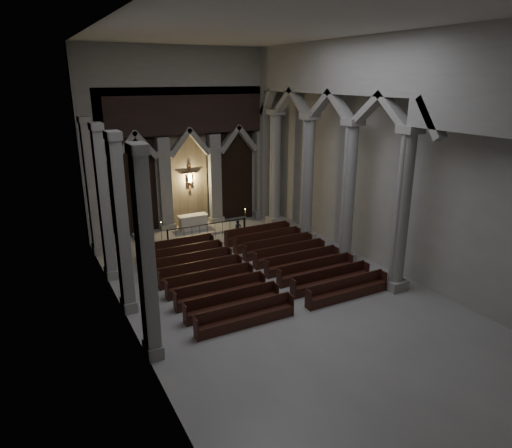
# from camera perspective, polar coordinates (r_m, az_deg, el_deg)

# --- Properties ---
(room) EXTENTS (24.00, 24.10, 12.00)m
(room) POSITION_cam_1_polar(r_m,az_deg,el_deg) (20.53, 2.55, 10.93)
(room) COLOR #A2A09A
(room) RESTS_ON ground
(sanctuary_wall) EXTENTS (14.00, 0.77, 12.00)m
(sanctuary_wall) POSITION_cam_1_polar(r_m,az_deg,el_deg) (31.09, -8.45, 11.30)
(sanctuary_wall) COLOR #9B9891
(sanctuary_wall) RESTS_ON ground
(right_arcade) EXTENTS (1.00, 24.00, 12.00)m
(right_arcade) POSITION_cam_1_polar(r_m,az_deg,el_deg) (24.75, 12.28, 12.27)
(right_arcade) COLOR #9B9891
(right_arcade) RESTS_ON ground
(left_pilasters) EXTENTS (0.60, 13.00, 8.03)m
(left_pilasters) POSITION_cam_1_polar(r_m,az_deg,el_deg) (22.26, -17.53, 0.94)
(left_pilasters) COLOR #9B9891
(left_pilasters) RESTS_ON ground
(sanctuary_step) EXTENTS (8.50, 2.60, 0.15)m
(sanctuary_step) POSITION_cam_1_polar(r_m,az_deg,el_deg) (31.64, -7.35, -0.70)
(sanctuary_step) COLOR #9B9891
(sanctuary_step) RESTS_ON ground
(altar) EXTENTS (1.99, 0.80, 1.01)m
(altar) POSITION_cam_1_polar(r_m,az_deg,el_deg) (31.40, -7.88, 0.25)
(altar) COLOR silver
(altar) RESTS_ON sanctuary_step
(altar_rail) EXTENTS (5.42, 0.09, 1.07)m
(altar_rail) POSITION_cam_1_polar(r_m,az_deg,el_deg) (29.74, -6.09, -0.59)
(altar_rail) COLOR black
(altar_rail) RESTS_ON ground
(candle_stand_left) EXTENTS (0.26, 0.26, 1.54)m
(candle_stand_left) POSITION_cam_1_polar(r_m,az_deg,el_deg) (29.17, -11.68, -1.85)
(candle_stand_left) COLOR olive
(candle_stand_left) RESTS_ON ground
(candle_stand_right) EXTENTS (0.26, 0.26, 1.57)m
(candle_stand_right) POSITION_cam_1_polar(r_m,az_deg,el_deg) (31.31, -1.34, -0.08)
(candle_stand_right) COLOR olive
(candle_stand_right) RESTS_ON ground
(pews) EXTENTS (9.92, 9.55, 1.01)m
(pews) POSITION_cam_1_polar(r_m,az_deg,el_deg) (24.43, -0.41, -5.64)
(pews) COLOR black
(pews) RESTS_ON ground
(worshipper) EXTENTS (0.48, 0.34, 1.27)m
(worshipper) POSITION_cam_1_polar(r_m,az_deg,el_deg) (29.62, -2.24, -0.73)
(worshipper) COLOR black
(worshipper) RESTS_ON ground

